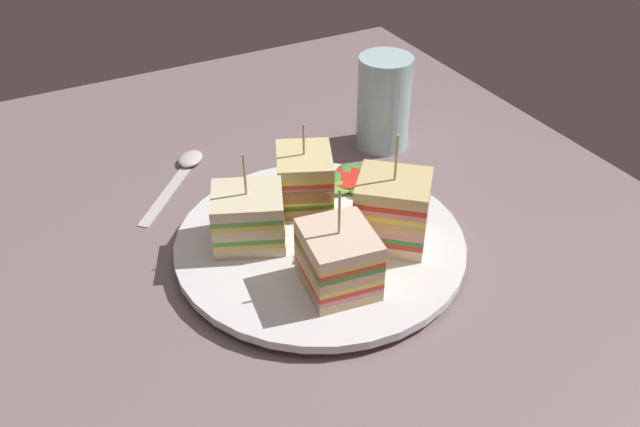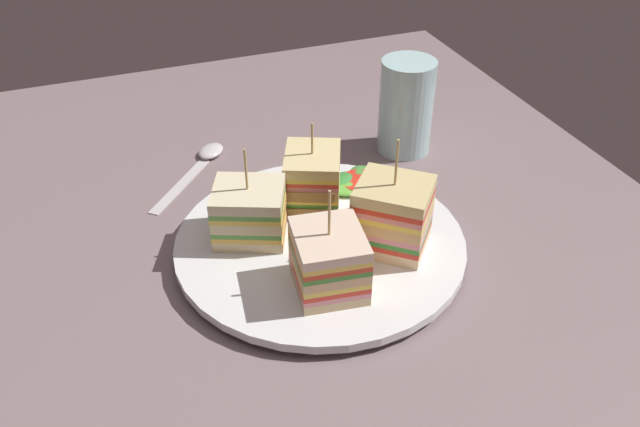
% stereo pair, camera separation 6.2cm
% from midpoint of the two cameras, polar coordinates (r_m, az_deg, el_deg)
% --- Properties ---
extents(ground_plane, '(0.98, 0.76, 0.02)m').
position_cam_midpoint_polar(ground_plane, '(0.66, -2.72, -3.96)').
color(ground_plane, slate).
extents(plate, '(0.28, 0.28, 0.02)m').
position_cam_midpoint_polar(plate, '(0.65, -2.77, -2.70)').
color(plate, white).
rests_on(plate, ground_plane).
extents(sandwich_wedge_0, '(0.09, 0.09, 0.11)m').
position_cam_midpoint_polar(sandwich_wedge_0, '(0.62, 3.30, 0.16)').
color(sandwich_wedge_0, beige).
rests_on(sandwich_wedge_0, plate).
extents(sandwich_wedge_1, '(0.08, 0.08, 0.09)m').
position_cam_midpoint_polar(sandwich_wedge_1, '(0.68, -3.97, 2.94)').
color(sandwich_wedge_1, beige).
rests_on(sandwich_wedge_1, plate).
extents(sandwich_wedge_2, '(0.08, 0.08, 0.10)m').
position_cam_midpoint_polar(sandwich_wedge_2, '(0.63, -8.92, -0.44)').
color(sandwich_wedge_2, beige).
rests_on(sandwich_wedge_2, plate).
extents(sandwich_wedge_3, '(0.07, 0.07, 0.10)m').
position_cam_midpoint_polar(sandwich_wedge_3, '(0.57, -1.55, -4.05)').
color(sandwich_wedge_3, '#DCBB85').
rests_on(sandwich_wedge_3, plate).
extents(salad_garnish, '(0.07, 0.08, 0.01)m').
position_cam_midpoint_polar(salad_garnish, '(0.72, -0.28, 2.81)').
color(salad_garnish, '#498632').
rests_on(salad_garnish, plate).
extents(spoon, '(0.13, 0.11, 0.01)m').
position_cam_midpoint_polar(spoon, '(0.79, -13.73, 3.75)').
color(spoon, silver).
rests_on(spoon, ground_plane).
extents(drinking_glass, '(0.06, 0.06, 0.11)m').
position_cam_midpoint_polar(drinking_glass, '(0.80, 3.18, 8.83)').
color(drinking_glass, silver).
rests_on(drinking_glass, ground_plane).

